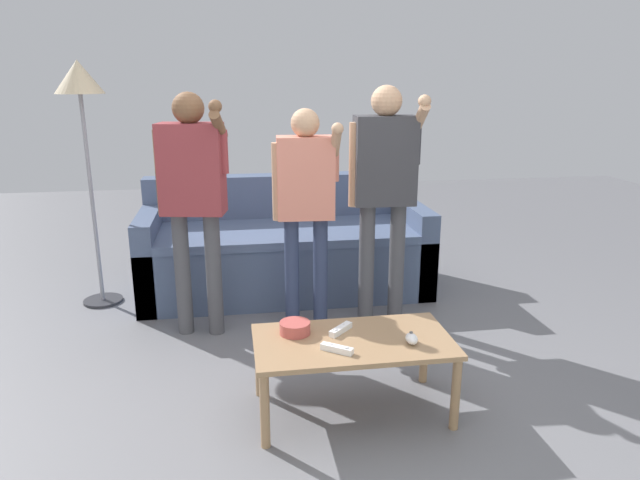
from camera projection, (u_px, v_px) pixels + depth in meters
ground_plane at (296, 391)px, 3.06m from camera, size 12.00×12.00×0.00m
couch at (285, 250)px, 4.47m from camera, size 2.15×0.90×0.85m
coffee_table at (353, 348)px, 2.79m from camera, size 0.96×0.51×0.39m
snack_bowl at (295, 328)px, 2.83m from camera, size 0.15×0.15×0.06m
game_remote_nunchuk at (412, 339)px, 2.73m from camera, size 0.06×0.09×0.05m
floor_lamp at (81, 97)px, 3.87m from camera, size 0.33×0.33×1.72m
player_left at (193, 187)px, 3.50m from camera, size 0.45×0.37×1.53m
player_center at (306, 194)px, 3.61m from camera, size 0.42×0.33×1.43m
player_right at (384, 178)px, 3.67m from camera, size 0.46×0.33×1.57m
game_remote_wand_near at (337, 349)px, 2.64m from camera, size 0.15×0.12×0.03m
game_remote_wand_far at (341, 329)px, 2.85m from camera, size 0.14×0.14×0.03m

